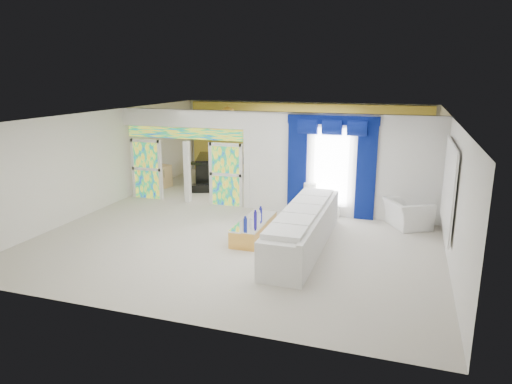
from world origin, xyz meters
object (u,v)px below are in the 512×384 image
(white_sofa, at_px, (303,230))
(coffee_table, at_px, (254,229))
(armchair, at_px, (407,214))
(console_table, at_px, (319,209))
(grand_piano, at_px, (219,169))

(white_sofa, xyz_separation_m, coffee_table, (-1.35, 0.30, -0.21))
(coffee_table, xyz_separation_m, armchair, (3.72, 2.13, 0.16))
(console_table, bearing_deg, coffee_table, -117.69)
(white_sofa, bearing_deg, armchair, 45.85)
(coffee_table, relative_size, console_table, 1.67)
(grand_piano, bearing_deg, console_table, -54.48)
(white_sofa, xyz_separation_m, grand_piano, (-4.62, 5.79, 0.09))
(white_sofa, height_order, grand_piano, grand_piano)
(console_table, xyz_separation_m, armchair, (2.47, -0.24, 0.18))
(armchair, relative_size, grand_piano, 0.56)
(console_table, distance_m, armchair, 2.49)
(grand_piano, bearing_deg, coffee_table, -79.04)
(white_sofa, distance_m, console_table, 2.68)
(coffee_table, distance_m, armchair, 4.29)
(console_table, bearing_deg, white_sofa, -87.71)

